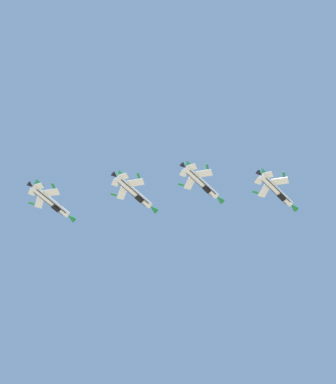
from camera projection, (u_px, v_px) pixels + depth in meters
fighter_jet_lead at (277, 191)px, 164.72m from camera, size 14.21×11.37×4.38m
fighter_jet_left_wing at (202, 183)px, 166.31m from camera, size 14.21×11.38×4.38m
fighter_jet_right_wing at (135, 192)px, 164.34m from camera, size 14.21×11.41×4.39m
fighter_jet_left_outer at (51, 202)px, 165.67m from camera, size 14.21×11.37×4.38m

